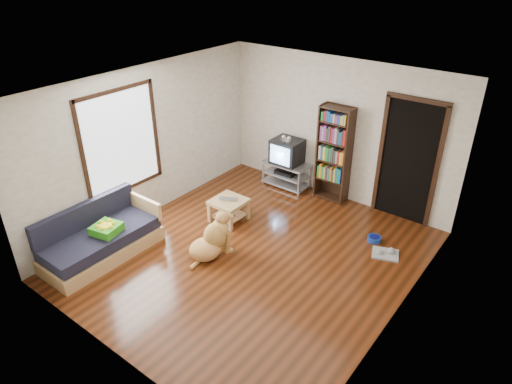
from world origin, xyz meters
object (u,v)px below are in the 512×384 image
Objects in this scene: grey_rag at (385,254)px; dog at (212,240)px; dog_bowl at (374,239)px; sofa at (101,240)px; crt_tv at (288,151)px; laptop at (227,200)px; bookshelf at (334,149)px; tv_stand at (286,173)px; green_cushion at (107,229)px; coffee_table at (229,206)px.

dog is (-2.14, -1.62, 0.25)m from grey_rag.
sofa is (-3.20, -2.89, 0.22)m from dog_bowl.
grey_rag is at bearing -21.81° from crt_tv.
grey_rag is 2.82m from crt_tv.
crt_tv reaches higher than dog.
grey_rag is (0.30, -0.25, -0.03)m from dog_bowl.
laptop is at bearing 64.39° from sofa.
sofa is at bearing -104.93° from crt_tv.
laptop is 1.01m from dog.
crt_tv is at bearing -175.68° from bookshelf.
sofa is (-0.97, -3.63, -0.01)m from tv_stand.
laptop reaches higher than grey_rag.
green_cushion is 0.21× the size of bookshelf.
green_cushion is 2.02m from laptop.
bookshelf is 1.00× the size of sofa.
dog is at bearing -101.63° from bookshelf.
coffee_table is at bearing 54.54° from green_cushion.
grey_rag is (2.59, 0.72, -0.40)m from laptop.
grey_rag is at bearing 36.99° from sofa.
laptop is at bearing -91.87° from tv_stand.
tv_stand is 0.47m from crt_tv.
green_cushion is at bearing -103.37° from tv_stand.
bookshelf reaches higher than tv_stand.
crt_tv is at bearing 90.00° from tv_stand.
dog_bowl is at bearing 42.04° from sofa.
bookshelf reaches higher than sofa.
dog_bowl is 0.40× the size of coffee_table.
sofa reaches higher than green_cushion.
laptop is at bearing -90.00° from coffee_table.
dog reaches higher than laptop.
tv_stand is 1.69m from coffee_table.
green_cushion is at bearing -141.06° from laptop.
grey_rag is at bearing -21.38° from tv_stand.
green_cushion is 1.23× the size of laptop.
green_cushion reaches higher than dog_bowl.
coffee_table is at bearing 64.73° from sofa.
green_cushion is at bearing -116.13° from bookshelf.
crt_tv reaches higher than tv_stand.
laptop is (0.79, 1.86, -0.07)m from green_cushion.
dog_bowl is 4.32m from sofa.
dog is at bearing -142.87° from grey_rag.
dog_bowl is 0.24× the size of tv_stand.
green_cushion reaches higher than grey_rag.
tv_stand is (0.06, 1.72, -0.14)m from laptop.
dog is (0.39, -2.63, -0.48)m from crt_tv.
grey_rag is 0.73× the size of coffee_table.
bookshelf is 2.17m from coffee_table.
sofa is at bearing -105.02° from tv_stand.
dog is at bearing -64.03° from coffee_table.
green_cushion is at bearing -142.60° from grey_rag.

